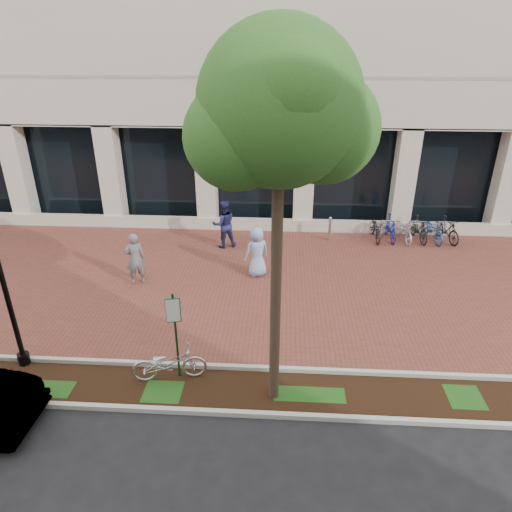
# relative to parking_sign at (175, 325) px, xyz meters

# --- Properties ---
(ground) EXTENTS (120.00, 120.00, 0.00)m
(ground) POSITION_rel_parking_sign_xyz_m (1.18, 4.83, -1.45)
(ground) COLOR black
(ground) RESTS_ON ground
(brick_plaza) EXTENTS (40.00, 9.00, 0.01)m
(brick_plaza) POSITION_rel_parking_sign_xyz_m (1.18, 4.83, -1.45)
(brick_plaza) COLOR brown
(brick_plaza) RESTS_ON ground
(planting_strip) EXTENTS (40.00, 1.50, 0.01)m
(planting_strip) POSITION_rel_parking_sign_xyz_m (1.18, -0.42, -1.45)
(planting_strip) COLOR black
(planting_strip) RESTS_ON ground
(curb_plaza_side) EXTENTS (40.00, 0.12, 0.12)m
(curb_plaza_side) POSITION_rel_parking_sign_xyz_m (1.18, 0.33, -1.39)
(curb_plaza_side) COLOR #B6B5AB
(curb_plaza_side) RESTS_ON ground
(curb_street_side) EXTENTS (40.00, 0.12, 0.12)m
(curb_street_side) POSITION_rel_parking_sign_xyz_m (1.18, -1.17, -1.39)
(curb_street_side) COLOR #B6B5AB
(curb_street_side) RESTS_ON ground
(parking_sign) EXTENTS (0.34, 0.07, 2.26)m
(parking_sign) POSITION_rel_parking_sign_xyz_m (0.00, 0.00, 0.00)
(parking_sign) COLOR #14391E
(parking_sign) RESTS_ON ground
(lamppost) EXTENTS (0.36, 0.36, 4.11)m
(lamppost) POSITION_rel_parking_sign_xyz_m (-3.93, 0.23, 0.88)
(lamppost) COLOR black
(lamppost) RESTS_ON ground
(street_tree) EXTENTS (3.38, 2.82, 7.69)m
(street_tree) POSITION_rel_parking_sign_xyz_m (2.30, -0.49, 4.63)
(street_tree) COLOR #4A3B2A
(street_tree) RESTS_ON ground
(locked_bicycle) EXTENTS (1.82, 0.94, 0.91)m
(locked_bicycle) POSITION_rel_parking_sign_xyz_m (-0.19, -0.09, -1.00)
(locked_bicycle) COLOR silver
(locked_bicycle) RESTS_ON ground
(pedestrian_left) EXTENTS (0.76, 0.64, 1.76)m
(pedestrian_left) POSITION_rel_parking_sign_xyz_m (-2.36, 4.49, -0.57)
(pedestrian_left) COLOR slate
(pedestrian_left) RESTS_ON ground
(pedestrian_mid) EXTENTS (1.10, 0.98, 1.86)m
(pedestrian_mid) POSITION_rel_parking_sign_xyz_m (0.14, 7.55, -0.52)
(pedestrian_mid) COLOR #1E204C
(pedestrian_mid) RESTS_ON ground
(pedestrian_right) EXTENTS (1.00, 0.87, 1.73)m
(pedestrian_right) POSITION_rel_parking_sign_xyz_m (1.53, 5.29, -0.59)
(pedestrian_right) COLOR #8DA3D2
(pedestrian_right) RESTS_ON ground
(bollard) EXTENTS (0.12, 0.12, 1.00)m
(bollard) POSITION_rel_parking_sign_xyz_m (4.22, 8.39, -0.94)
(bollard) COLOR #B5B6BA
(bollard) RESTS_ON ground
(bike_rack_cluster) EXTENTS (3.51, 1.79, 0.99)m
(bike_rack_cluster) POSITION_rel_parking_sign_xyz_m (7.44, 8.64, -0.98)
(bike_rack_cluster) COLOR black
(bike_rack_cluster) RESTS_ON ground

